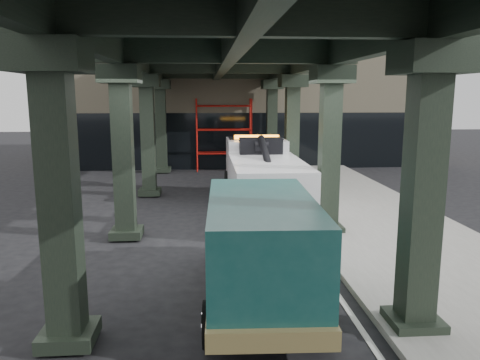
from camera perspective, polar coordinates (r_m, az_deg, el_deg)
name	(u,v)px	position (r m, az deg, el deg)	size (l,w,h in m)	color
ground	(248,259)	(12.27, 0.94, -9.56)	(90.00, 90.00, 0.00)	black
sidewalk	(387,230)	(15.16, 17.50, -5.86)	(5.00, 40.00, 0.15)	gray
lane_stripe	(297,234)	(14.39, 7.01, -6.60)	(0.12, 38.00, 0.01)	silver
viaduct	(227,48)	(13.57, -1.54, 15.75)	(7.40, 32.00, 6.40)	black
building	(250,98)	(31.64, 1.25, 9.96)	(22.00, 10.00, 8.00)	#C6B793
scaffolding	(224,133)	(26.24, -1.99, 5.76)	(3.08, 0.88, 4.00)	red
tow_truck	(262,174)	(17.19, 2.65, 0.79)	(2.57, 8.38, 2.74)	black
towed_van	(260,245)	(9.50, 2.45, -7.94)	(2.38, 5.56, 2.22)	#12433F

